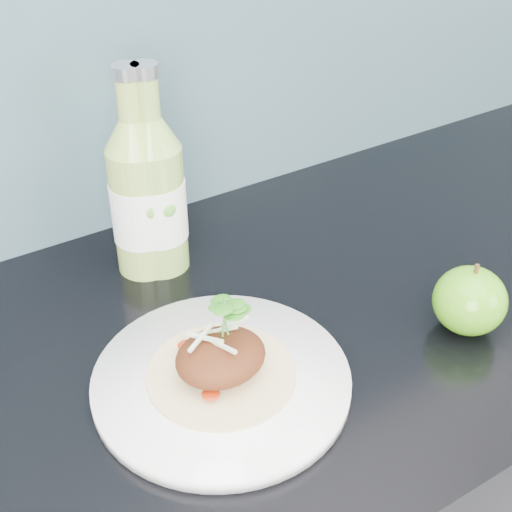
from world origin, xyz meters
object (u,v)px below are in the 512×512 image
object	(u,v)px
green_apple	(470,301)
cider_bottle_right	(156,196)
cider_bottle_left	(140,198)
dinner_plate	(222,381)

from	to	relation	value
green_apple	cider_bottle_right	size ratio (longest dim) A/B	0.39
cider_bottle_right	cider_bottle_left	bearing A→B (deg)	149.19
green_apple	cider_bottle_left	bearing A→B (deg)	130.00
dinner_plate	green_apple	world-z (taller)	green_apple
cider_bottle_left	cider_bottle_right	distance (m)	0.02
dinner_plate	green_apple	xyz separation A→B (m)	(0.28, -0.07, 0.03)
cider_bottle_left	cider_bottle_right	bearing A→B (deg)	-28.10
dinner_plate	green_apple	distance (m)	0.29
dinner_plate	green_apple	size ratio (longest dim) A/B	2.98
green_apple	cider_bottle_left	size ratio (longest dim) A/B	0.39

